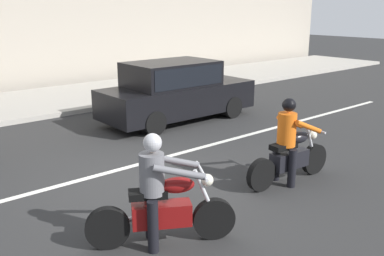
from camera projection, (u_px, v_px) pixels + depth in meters
The scene contains 6 objects.
ground_plane at pixel (152, 181), 8.19m from camera, with size 80.00×80.00×0.00m, color #2B2B2B.
sidewalk_slab at pixel (12, 106), 14.07m from camera, with size 40.00×4.40×0.14m, color #A8A399.
lane_marking_stripe at pixel (163, 158), 9.43m from camera, with size 18.00×0.14×0.01m, color silver.
motorcycle_with_rider_gray at pixel (160, 200), 5.86m from camera, with size 1.87×1.16×1.60m.
motorcycle_with_rider_orange_stripe at pixel (289, 148), 7.97m from camera, with size 2.04×0.70×1.63m.
parked_sedan_black at pixel (176, 91), 12.28m from camera, with size 4.55×1.82×1.72m.
Camera 1 is at (-4.31, -6.32, 3.19)m, focal length 40.30 mm.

